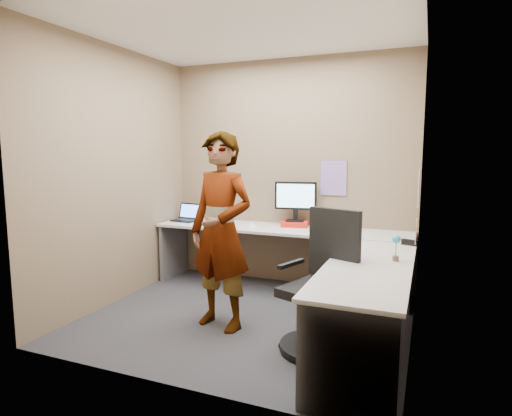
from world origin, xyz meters
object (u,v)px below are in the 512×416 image
at_px(monitor, 296,198).
at_px(person, 221,231).
at_px(office_chair, 322,295).
at_px(desk, 302,254).

relative_size(monitor, person, 0.27).
bearing_deg(office_chair, monitor, 134.89).
distance_m(desk, monitor, 0.95).
height_order(monitor, office_chair, monitor).
xyz_separation_m(desk, monitor, (-0.30, 0.76, 0.48)).
xyz_separation_m(monitor, person, (-0.28, -1.40, -0.17)).
bearing_deg(monitor, office_chair, -75.65).
bearing_deg(monitor, desk, -78.58).
bearing_deg(person, desk, 60.21).
relative_size(desk, monitor, 6.10).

